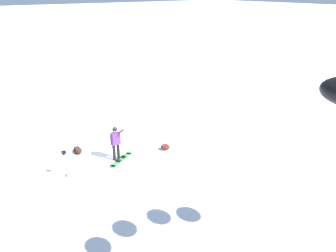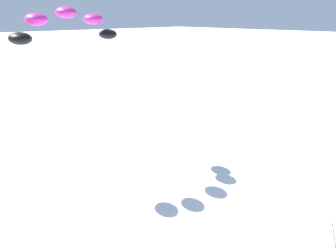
# 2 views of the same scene
# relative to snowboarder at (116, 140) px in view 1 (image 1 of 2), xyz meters

# --- Properties ---
(ground_plane) EXTENTS (300.00, 300.00, 0.00)m
(ground_plane) POSITION_rel_snowboarder_xyz_m (0.46, 0.52, -0.98)
(ground_plane) COLOR white
(snowboarder) EXTENTS (0.62, 0.49, 1.65)m
(snowboarder) POSITION_rel_snowboarder_xyz_m (0.00, 0.00, 0.00)
(snowboarder) COLOR black
(snowboarder) RESTS_ON ground_plane
(snowboard) EXTENTS (1.01, 1.58, 0.10)m
(snowboard) POSITION_rel_snowboarder_xyz_m (-0.16, -0.13, -0.96)
(snowboard) COLOR #3F994C
(snowboard) RESTS_ON ground_plane
(gear_bag_large) EXTENTS (0.71, 0.44, 0.25)m
(gear_bag_large) POSITION_rel_snowboarder_xyz_m (1.73, 1.20, -0.85)
(gear_bag_large) COLOR black
(gear_bag_large) RESTS_ON ground_plane
(camera_tripod) EXTENTS (0.60, 0.60, 1.22)m
(camera_tripod) POSITION_rel_snowboarder_xyz_m (-0.15, 2.46, -0.10)
(camera_tripod) COLOR #262628
(camera_tripod) RESTS_ON ground_plane
(gear_bag_small) EXTENTS (0.51, 0.56, 0.28)m
(gear_bag_small) POSITION_rel_snowboarder_xyz_m (-0.51, -2.40, -0.83)
(gear_bag_small) COLOR #4C1E19
(gear_bag_small) RESTS_ON ground_plane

